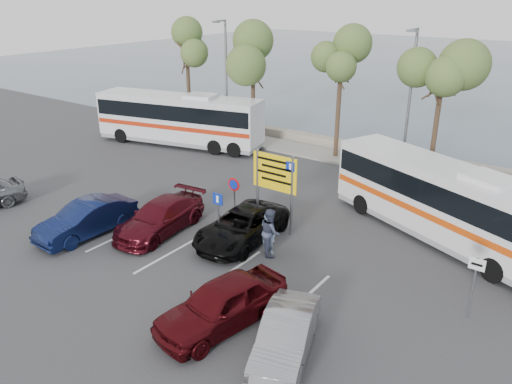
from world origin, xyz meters
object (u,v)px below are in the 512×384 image
Objects in this scene: direction_sign at (275,179)px; car_blue at (87,219)px; car_red at (222,304)px; pedestrian_near at (268,232)px; street_lamp_left at (226,74)px; street_lamp_right at (410,95)px; suv_black at (242,226)px; coach_bus_right at (448,206)px; car_maroon at (160,217)px; car_silver_b at (286,335)px; pedestrian_far at (270,232)px; coach_bus_left at (179,121)px.

direction_sign is 8.38m from car_blue.
pedestrian_near reaches higher than car_red.
car_blue is at bearing -73.32° from street_lamp_left.
suv_black is (-2.50, -12.05, -3.91)m from street_lamp_right.
coach_bus_right is 2.42× the size of car_red.
car_blue reaches higher than suv_black.
car_maroon is (-3.95, -3.14, -1.73)m from direction_sign.
car_silver_b is (15.90, -17.02, -3.94)m from street_lamp_left.
direction_sign is at bearing -153.05° from coach_bus_right.
car_silver_b is 6.09m from pedestrian_far.
street_lamp_left reaches higher than direction_sign.
car_silver_b is (4.90, -6.70, -1.77)m from direction_sign.
car_maroon is at bearing -49.96° from coach_bus_left.
car_maroon is at bearing 16.28° from pedestrian_near.
coach_bus_right reaches higher than car_red.
coach_bus_left reaches higher than car_silver_b.
car_silver_b is (2.90, -17.02, -3.94)m from street_lamp_right.
car_red is at bearing 160.54° from car_silver_b.
suv_black is at bearing -4.64° from pedestrian_near.
street_lamp_right is 0.72× the size of coach_bus_right.
car_maroon is 9.54m from car_silver_b.
pedestrian_far is at bearing -94.13° from street_lamp_right.
coach_bus_right is 10.17m from car_silver_b.
car_blue is 0.94× the size of car_maroon.
car_silver_b is at bearing -27.80° from car_maroon.
direction_sign is at bearing -43.17° from street_lamp_left.
car_red is 2.40m from car_silver_b.
street_lamp_left is 4.07× the size of pedestrian_far.
pedestrian_far reaches higher than suv_black.
direction_sign is 1.99× the size of pedestrian_near.
car_blue is 3.16m from car_maroon.
car_red reaches higher than car_blue.
coach_bus_right is at bearing 35.49° from car_blue.
car_blue is at bearing -146.52° from coach_bus_right.
suv_black is (12.13, -8.92, -0.99)m from coach_bus_left.
coach_bus_right is (4.50, -7.02, -2.99)m from street_lamp_right.
street_lamp_left is 1.74× the size of car_red.
pedestrian_near is at bearing -62.50° from direction_sign.
car_red is 2.55× the size of pedestrian_near.
car_silver_b is at bearing 12.04° from car_red.
direction_sign is (11.00, -10.32, -2.17)m from street_lamp_left.
car_red is at bearing -51.58° from street_lamp_left.
street_lamp_right is 4.07× the size of pedestrian_far.
pedestrian_far is (13.75, -9.13, -0.70)m from coach_bus_left.
street_lamp_right is (13.00, 0.00, 0.00)m from street_lamp_left.
car_maroon is 2.46× the size of pedestrian_far.
pedestrian_far reaches higher than car_silver_b.
pedestrian_near is (1.00, -1.91, -1.53)m from direction_sign.
car_silver_b is (5.40, -4.97, -0.03)m from suv_black.
pedestrian_far is at bearing -45.34° from street_lamp_left.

